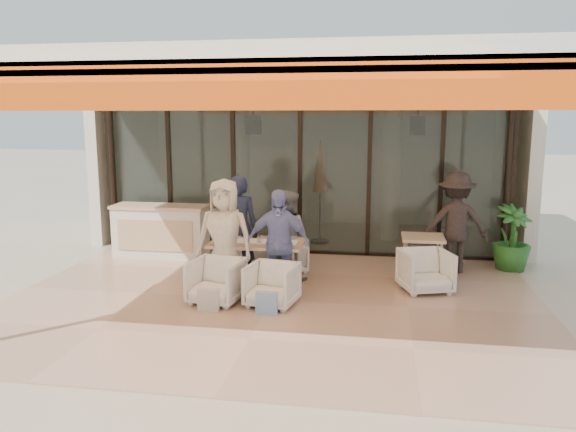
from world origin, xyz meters
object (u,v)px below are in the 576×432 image
object	(u,v)px
chair_far_right	(292,255)
chair_near_left	(216,279)
host_counter	(161,231)
diner_periwinkle	(278,243)
chair_near_right	(272,283)
side_chair	(425,269)
standing_woman	(455,223)
side_table	(423,242)
dining_table	(257,245)
potted_palm	(512,238)
diner_navy	(239,227)
chair_far_left	(246,252)
diner_grey	(287,235)
diner_cream	(225,237)

from	to	relation	value
chair_far_right	chair_near_left	bearing A→B (deg)	53.68
host_counter	diner_periwinkle	size ratio (longest dim) A/B	1.11
chair_near_right	side_chair	xyz separation A→B (m)	(2.26, 1.04, 0.02)
standing_woman	chair_far_right	bearing A→B (deg)	1.78
chair_far_right	side_chair	world-z (taller)	side_chair
chair_far_right	standing_woman	size ratio (longest dim) A/B	0.33
chair_far_right	chair_near_left	xyz separation A→B (m)	(-0.84, -1.90, 0.08)
side_table	side_chair	distance (m)	0.80
chair_far_right	dining_table	bearing A→B (deg)	53.11
standing_woman	potted_palm	size ratio (longest dim) A/B	1.51
diner_navy	side_table	world-z (taller)	diner_navy
side_chair	standing_woman	distance (m)	1.45
dining_table	side_chair	world-z (taller)	dining_table
side_chair	potted_palm	distance (m)	2.24
chair_far_left	chair_near_right	world-z (taller)	chair_near_right
chair_near_left	chair_far_left	bearing A→B (deg)	98.97
diner_periwinkle	chair_far_right	bearing A→B (deg)	87.97
diner_grey	diner_cream	size ratio (longest dim) A/B	0.85
dining_table	diner_cream	size ratio (longest dim) A/B	0.83
diner_navy	diner_grey	distance (m)	0.85
host_counter	side_chair	distance (m)	5.16
chair_far_right	chair_near_left	distance (m)	2.08
diner_navy	chair_near_right	bearing A→B (deg)	112.94
host_counter	chair_near_right	distance (m)	3.67
diner_navy	diner_periwinkle	world-z (taller)	diner_navy
chair_near_right	side_table	bearing A→B (deg)	48.44
chair_far_left	diner_navy	xyz separation A→B (m)	(0.00, -0.50, 0.57)
dining_table	diner_navy	distance (m)	0.64
dining_table	potted_palm	distance (m)	4.59
host_counter	standing_woman	bearing A→B (deg)	-2.35
host_counter	diner_grey	xyz separation A→B (m)	(2.69, -1.09, 0.23)
diner_grey	diner_periwinkle	distance (m)	0.90
host_counter	chair_far_right	size ratio (longest dim) A/B	3.15
standing_woman	side_chair	bearing A→B (deg)	59.03
chair_far_left	potted_palm	xyz separation A→B (m)	(4.71, 0.68, 0.28)
host_counter	chair_far_left	bearing A→B (deg)	-17.77
dining_table	diner_grey	distance (m)	0.62
chair_near_right	diner_cream	size ratio (longest dim) A/B	0.39
host_counter	diner_navy	bearing A→B (deg)	-30.56
chair_far_right	potted_palm	world-z (taller)	potted_palm
dining_table	chair_far_right	distance (m)	1.11
chair_far_left	host_counter	bearing A→B (deg)	0.55
host_counter	dining_table	bearing A→B (deg)	-34.16
chair_near_right	potted_palm	xyz separation A→B (m)	(3.87, 2.58, 0.25)
diner_grey	potted_palm	bearing A→B (deg)	-141.72
host_counter	chair_far_left	xyz separation A→B (m)	(1.85, -0.59, -0.21)
host_counter	chair_near_right	size ratio (longest dim) A/B	2.63
chair_near_right	diner_navy	xyz separation A→B (m)	(-0.84, 1.40, 0.54)
chair_near_right	diner_grey	world-z (taller)	diner_grey
chair_far_left	diner_periwinkle	distance (m)	1.71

